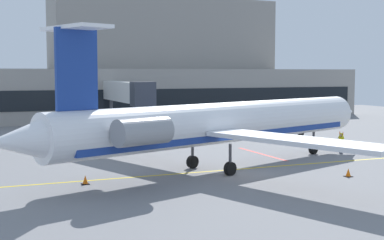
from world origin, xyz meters
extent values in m
cube|color=slate|center=(0.00, 0.00, -0.05)|extent=(120.00, 120.00, 0.10)
cube|color=yellow|center=(0.00, 1.85, 0.00)|extent=(108.00, 0.24, 0.01)
cube|color=red|center=(6.02, 7.55, 0.00)|extent=(0.30, 8.00, 0.01)
cube|color=gray|center=(4.95, 47.13, 3.64)|extent=(73.86, 14.26, 7.27)
cube|color=gray|center=(12.72, 50.70, 12.77)|extent=(35.03, 9.98, 10.99)
cube|color=black|center=(4.95, 39.95, 3.18)|extent=(70.91, 0.12, 2.64)
cube|color=silver|center=(1.03, 32.73, 4.46)|extent=(1.40, 14.54, 2.40)
cube|color=#2D333D|center=(1.03, 24.56, 4.46)|extent=(2.40, 2.00, 2.64)
cylinder|color=#4C4C51|center=(1.03, 38.50, 1.63)|extent=(0.44, 0.44, 3.26)
cylinder|color=#4C4C51|center=(1.03, 26.26, 1.63)|extent=(0.44, 0.44, 3.26)
cylinder|color=white|center=(0.02, 2.21, 3.30)|extent=(27.24, 12.21, 2.83)
cube|color=navy|center=(0.02, 2.21, 2.52)|extent=(24.51, 10.99, 0.51)
cone|color=white|center=(14.08, 7.33, 3.30)|extent=(3.88, 3.67, 2.78)
cone|color=white|center=(-14.31, -3.00, 3.30)|extent=(4.28, 3.52, 2.41)
cube|color=white|center=(-4.22, 8.62, 2.88)|extent=(6.77, 12.33, 0.28)
cube|color=white|center=(0.88, -5.41, 2.88)|extent=(6.77, 12.33, 0.28)
cylinder|color=gray|center=(-9.15, 1.26, 3.51)|extent=(3.73, 2.63, 1.56)
cylinder|color=gray|center=(-7.62, -2.94, 3.51)|extent=(3.73, 2.63, 1.56)
cube|color=navy|center=(-11.01, -1.80, 6.97)|extent=(2.48, 1.10, 4.51)
cube|color=white|center=(-11.01, -1.80, 9.23)|extent=(3.41, 4.94, 0.20)
cylinder|color=#3F3F44|center=(10.00, 5.84, 1.39)|extent=(0.20, 0.20, 1.43)
cylinder|color=black|center=(10.00, 5.84, 0.45)|extent=(0.97, 0.64, 0.90)
cylinder|color=#3F3F44|center=(-1.92, 3.47, 1.39)|extent=(0.20, 0.20, 1.43)
cylinder|color=black|center=(-1.92, 3.47, 0.45)|extent=(0.97, 0.64, 0.90)
cylinder|color=#3F3F44|center=(-0.67, 0.01, 1.39)|extent=(0.20, 0.20, 1.43)
cylinder|color=black|center=(-0.67, 0.01, 0.45)|extent=(0.97, 0.64, 0.90)
cube|color=#19389E|center=(2.65, 19.80, 0.70)|extent=(4.21, 4.02, 0.69)
cube|color=navy|center=(1.79, 20.56, 1.58)|extent=(2.26, 2.25, 1.08)
cylinder|color=black|center=(1.00, 20.11, 0.35)|extent=(0.71, 0.68, 0.70)
cylinder|color=black|center=(2.15, 21.40, 0.35)|extent=(0.71, 0.68, 0.70)
cylinder|color=black|center=(3.15, 18.20, 0.35)|extent=(0.71, 0.68, 0.70)
cylinder|color=black|center=(4.30, 19.48, 0.35)|extent=(0.71, 0.68, 0.70)
cube|color=#19389E|center=(14.85, 17.32, 0.61)|extent=(3.24, 2.61, 0.52)
cube|color=navy|center=(14.11, 17.08, 1.40)|extent=(1.58, 1.91, 1.07)
cylinder|color=black|center=(14.20, 16.15, 0.35)|extent=(0.75, 0.48, 0.70)
cylinder|color=black|center=(13.64, 17.89, 0.35)|extent=(0.75, 0.48, 0.70)
cylinder|color=black|center=(16.07, 16.76, 0.35)|extent=(0.75, 0.48, 0.70)
cylinder|color=black|center=(15.50, 18.50, 0.35)|extent=(0.75, 0.48, 0.70)
cylinder|color=white|center=(6.76, 30.73, 1.40)|extent=(4.08, 2.20, 2.09)
sphere|color=white|center=(8.77, 30.67, 1.40)|extent=(2.05, 2.05, 2.05)
sphere|color=white|center=(4.75, 30.78, 1.40)|extent=(2.05, 2.05, 2.05)
cube|color=#59595B|center=(5.55, 30.73, 0.17)|extent=(0.60, 1.88, 0.35)
cube|color=#59595B|center=(7.96, 30.73, 0.17)|extent=(0.60, 1.88, 0.35)
cylinder|color=#191E33|center=(12.46, 5.47, 0.40)|extent=(0.18, 0.18, 0.80)
cylinder|color=#191E33|center=(12.45, 5.27, 0.40)|extent=(0.18, 0.18, 0.80)
cylinder|color=yellow|center=(12.46, 5.37, 1.10)|extent=(0.34, 0.34, 0.59)
sphere|color=tan|center=(12.46, 5.37, 1.51)|extent=(0.24, 0.24, 0.24)
cylinder|color=yellow|center=(12.46, 5.59, 1.47)|extent=(0.10, 0.39, 0.50)
cylinder|color=#F2590C|center=(12.46, 5.59, 1.69)|extent=(0.06, 0.06, 0.28)
cylinder|color=yellow|center=(12.45, 5.15, 1.47)|extent=(0.10, 0.39, 0.50)
cylinder|color=#F2590C|center=(12.45, 5.15, 1.69)|extent=(0.06, 0.06, 0.28)
cone|color=orange|center=(6.27, -3.39, 0.28)|extent=(0.36, 0.36, 0.55)
cube|color=black|center=(6.27, -3.39, 0.02)|extent=(0.47, 0.47, 0.04)
cone|color=orange|center=(-10.12, 0.79, 0.28)|extent=(0.36, 0.36, 0.55)
cube|color=black|center=(-10.12, 0.79, 0.02)|extent=(0.47, 0.47, 0.04)
camera|label=1|loc=(-16.70, -32.06, 6.82)|focal=51.18mm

